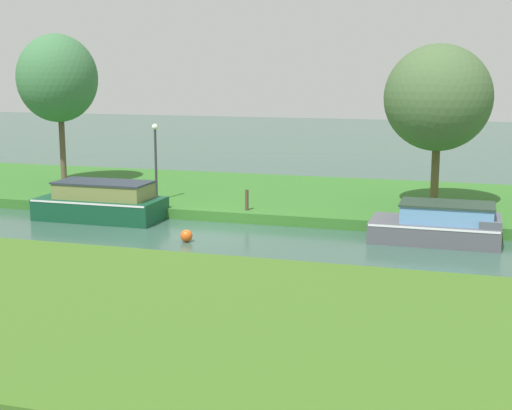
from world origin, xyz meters
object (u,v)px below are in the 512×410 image
at_px(forest_narrowboat, 101,203).
at_px(lamp_post, 156,153).
at_px(channel_buoy, 186,236).
at_px(willow_tree_centre, 438,98).
at_px(willow_tree_left, 57,79).
at_px(mooring_post_near, 247,200).
at_px(slate_barge, 440,225).
at_px(mooring_post_far, 444,213).

height_order(forest_narrowboat, lamp_post, lamp_post).
bearing_deg(channel_buoy, lamp_post, 124.19).
relative_size(willow_tree_centre, lamp_post, 2.00).
bearing_deg(willow_tree_left, mooring_post_near, -19.38).
bearing_deg(willow_tree_left, lamp_post, -23.83).
distance_m(slate_barge, channel_buoy, 8.47).
bearing_deg(slate_barge, willow_tree_centre, 96.17).
height_order(forest_narrowboat, willow_tree_centre, willow_tree_centre).
xyz_separation_m(forest_narrowboat, mooring_post_near, (5.40, 1.42, 0.15)).
bearing_deg(lamp_post, channel_buoy, -55.81).
bearing_deg(forest_narrowboat, mooring_post_far, 6.38).
xyz_separation_m(willow_tree_left, mooring_post_near, (10.15, -3.57, -4.46)).
xyz_separation_m(forest_narrowboat, willow_tree_left, (-4.75, 4.99, 4.60)).
relative_size(willow_tree_left, mooring_post_near, 8.62).
distance_m(forest_narrowboat, mooring_post_far, 12.76).
xyz_separation_m(mooring_post_near, channel_buoy, (-0.89, -3.88, -0.59)).
xyz_separation_m(slate_barge, mooring_post_near, (-7.20, 1.42, 0.22)).
distance_m(forest_narrowboat, mooring_post_near, 5.58).
xyz_separation_m(forest_narrowboat, willow_tree_centre, (12.14, 4.20, 3.95)).
bearing_deg(forest_narrowboat, slate_barge, -0.00).
height_order(willow_tree_centre, mooring_post_near, willow_tree_centre).
bearing_deg(lamp_post, mooring_post_near, -12.52).
bearing_deg(lamp_post, mooring_post_far, -4.61).
bearing_deg(mooring_post_far, slate_barge, -93.30).
distance_m(slate_barge, forest_narrowboat, 12.60).
xyz_separation_m(lamp_post, mooring_post_far, (11.44, -0.92, -1.64)).
bearing_deg(willow_tree_centre, mooring_post_far, -79.10).
bearing_deg(willow_tree_left, slate_barge, -16.04).
distance_m(slate_barge, willow_tree_left, 18.65).
relative_size(mooring_post_far, channel_buoy, 1.51).
distance_m(willow_tree_centre, lamp_post, 11.29).
bearing_deg(slate_barge, channel_buoy, -163.07).
bearing_deg(channel_buoy, forest_narrowboat, 151.33).
bearing_deg(willow_tree_centre, forest_narrowboat, -160.91).
bearing_deg(lamp_post, willow_tree_left, 156.17).
bearing_deg(willow_tree_left, forest_narrowboat, -46.39).
height_order(willow_tree_left, mooring_post_near, willow_tree_left).
relative_size(willow_tree_left, lamp_post, 2.19).
xyz_separation_m(forest_narrowboat, channel_buoy, (4.51, -2.46, -0.45)).
xyz_separation_m(willow_tree_centre, channel_buoy, (-7.64, -6.67, -4.40)).
bearing_deg(channel_buoy, slate_barge, 16.93).
height_order(willow_tree_left, lamp_post, willow_tree_left).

